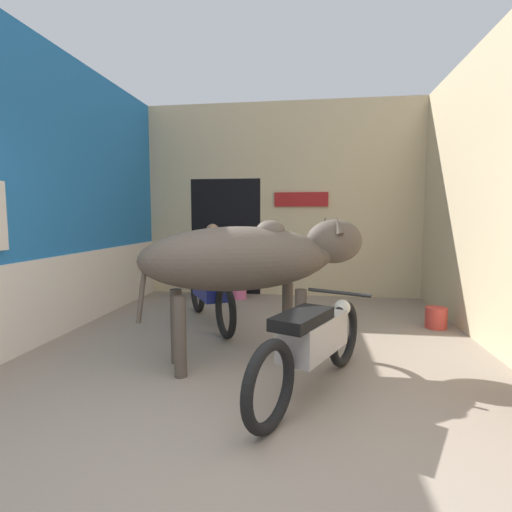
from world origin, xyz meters
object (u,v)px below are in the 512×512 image
at_px(motorcycle_far, 210,291).
at_px(shopkeeper_seated, 212,260).
at_px(plastic_stool, 239,285).
at_px(motorcycle_near, 313,341).
at_px(cow, 252,259).
at_px(bucket, 436,318).

bearing_deg(motorcycle_far, shopkeeper_seated, 103.07).
relative_size(motorcycle_far, plastic_stool, 4.18).
relative_size(motorcycle_near, motorcycle_far, 1.05).
bearing_deg(cow, shopkeeper_seated, 111.62).
relative_size(motorcycle_near, bucket, 7.01).
relative_size(cow, shopkeeper_seated, 1.75).
height_order(shopkeeper_seated, bucket, shopkeeper_seated).
distance_m(cow, shopkeeper_seated, 3.00).
distance_m(shopkeeper_seated, plastic_stool, 0.62).
height_order(cow, shopkeeper_seated, cow).
xyz_separation_m(shopkeeper_seated, plastic_stool, (0.43, 0.08, -0.44)).
bearing_deg(bucket, motorcycle_far, -175.99).
relative_size(motorcycle_near, shopkeeper_seated, 1.45).
bearing_deg(motorcycle_near, plastic_stool, 109.71).
bearing_deg(shopkeeper_seated, motorcycle_far, -76.93).
bearing_deg(shopkeeper_seated, plastic_stool, 11.12).
xyz_separation_m(motorcycle_far, shopkeeper_seated, (-0.35, 1.52, 0.24)).
distance_m(motorcycle_near, shopkeeper_seated, 3.78).
height_order(motorcycle_near, motorcycle_far, motorcycle_far).
relative_size(motorcycle_near, plastic_stool, 4.38).
bearing_deg(cow, motorcycle_far, 120.76).
xyz_separation_m(cow, motorcycle_near, (0.57, -0.61, -0.58)).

